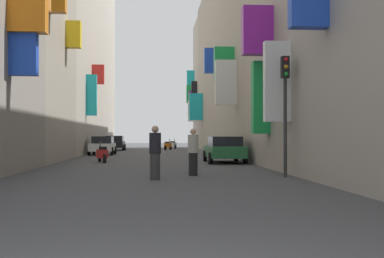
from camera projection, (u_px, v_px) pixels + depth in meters
name	position (u px, v px, depth m)	size (l,w,h in m)	color
ground_plane	(153.00, 157.00, 33.91)	(140.00, 140.00, 0.00)	#424244
building_left_mid_b	(9.00, 12.00, 27.90)	(6.84, 9.19, 16.64)	#9E9384
building_left_mid_c	(70.00, 52.00, 47.93)	(6.98, 30.96, 18.97)	#B2A899
building_right_mid_a	(248.00, 60.00, 42.56)	(7.36, 30.49, 15.75)	#9E9384
building_right_mid_b	(220.00, 85.00, 61.13)	(7.07, 6.78, 15.25)	#B2A899
parked_car_green	(224.00, 149.00, 26.54)	(1.94, 4.35, 1.39)	#236638
parked_car_white	(103.00, 145.00, 38.04)	(1.84, 4.26, 1.39)	white
parked_car_black	(115.00, 143.00, 50.26)	(2.03, 4.38, 1.45)	black
scooter_white	(173.00, 145.00, 55.60)	(0.76, 1.75, 1.13)	silver
scooter_orange	(168.00, 145.00, 51.21)	(0.84, 1.83, 1.13)	orange
scooter_red	(102.00, 154.00, 26.75)	(0.74, 1.81, 1.13)	red
pedestrian_crossing	(193.00, 152.00, 17.83)	(0.38, 0.38, 1.68)	black
pedestrian_near_left	(155.00, 153.00, 16.12)	(0.48, 0.48, 1.74)	#343434
traffic_light_near_corner	(285.00, 95.00, 17.25)	(0.26, 0.34, 4.16)	#2D2D2D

